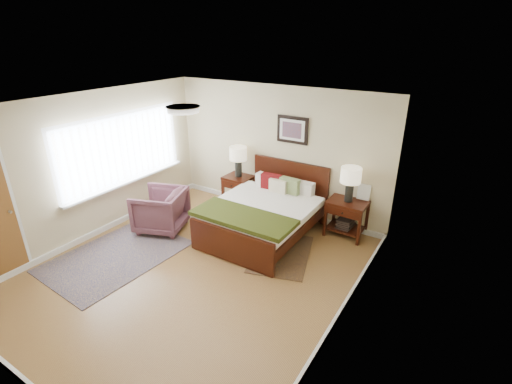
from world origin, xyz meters
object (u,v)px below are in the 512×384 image
nightstand_right (346,215)px  bed (264,209)px  nightstand_left (238,182)px  lamp_left (238,156)px  armchair (161,210)px  lamp_right (351,178)px  rug_persian (116,256)px

nightstand_right → bed: bearing=-148.1°
nightstand_left → lamp_left: bearing=90.0°
nightstand_left → armchair: 1.70m
nightstand_right → lamp_left: bearing=179.7°
nightstand_right → lamp_right: size_ratio=1.10×
nightstand_left → nightstand_right: (2.31, 0.01, -0.14)m
bed → nightstand_left: bearing=144.9°
lamp_right → armchair: 3.42m
nightstand_left → lamp_left: 0.56m
armchair → lamp_right: bearing=97.9°
lamp_left → bed: bearing=-35.9°
nightstand_left → lamp_right: bearing=0.5°
bed → lamp_right: (1.23, 0.78, 0.59)m
nightstand_left → lamp_right: lamp_right is taller
nightstand_left → armchair: size_ratio=0.78×
bed → nightstand_right: bearing=31.9°
bed → nightstand_left: (-1.08, 0.76, 0.02)m
lamp_right → rug_persian: 4.09m
nightstand_right → armchair: bearing=-151.9°
nightstand_left → bed: bearing=-35.1°
bed → nightstand_left: size_ratio=3.12×
bed → lamp_right: size_ratio=3.36×
bed → nightstand_left: bed is taller
bed → lamp_left: 1.45m
lamp_left → nightstand_right: bearing=-0.3°
lamp_right → armchair: lamp_right is taller
rug_persian → nightstand_right: bearing=45.4°
armchair → rug_persian: size_ratio=0.40×
bed → lamp_left: bearing=144.1°
armchair → lamp_left: bearing=137.7°
nightstand_right → rug_persian: size_ratio=0.32×
rug_persian → armchair: bearing=95.1°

